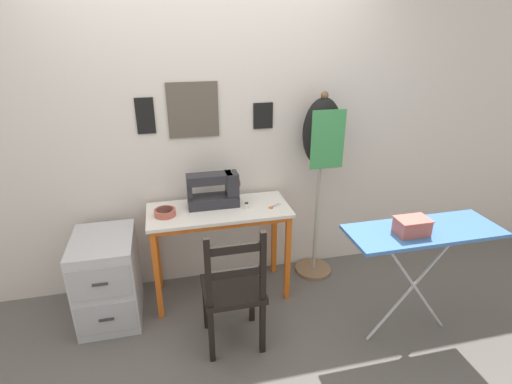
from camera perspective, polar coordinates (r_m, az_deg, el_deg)
ground_plane at (r=3.26m, az=-4.19°, el=-16.38°), size 14.00×14.00×0.00m
wall_back at (r=3.15m, az=-6.48°, el=8.36°), size 10.00×0.07×2.55m
sewing_table at (r=3.08m, az=-5.22°, el=-4.37°), size 1.08×0.47×0.76m
sewing_machine at (r=3.05m, az=-5.81°, el=0.17°), size 0.40×0.17×0.28m
fabric_bowl at (r=2.99m, az=-12.87°, el=-2.84°), size 0.16×0.16×0.05m
scissors at (r=3.06m, az=2.47°, el=-2.12°), size 0.12×0.09×0.01m
thread_spool_near_machine at (r=3.03m, az=-1.38°, el=-1.96°), size 0.04×0.04×0.04m
wooden_chair at (r=2.72m, az=-3.30°, el=-13.89°), size 0.40×0.38×0.93m
filing_cabinet at (r=3.20m, az=-20.43°, el=-11.47°), size 0.43×0.57×0.66m
dress_form at (r=3.20m, az=9.33°, el=6.62°), size 0.32×0.32×1.59m
ironing_board at (r=2.81m, az=22.76°, el=-5.78°), size 1.01×0.37×0.85m
storage_box at (r=2.67m, az=21.39°, el=-4.57°), size 0.21×0.14×0.11m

